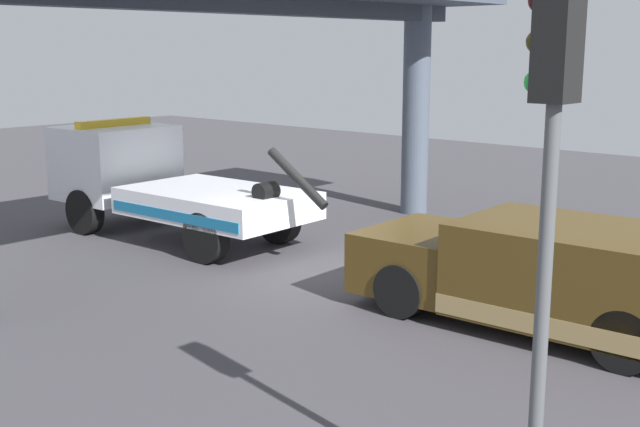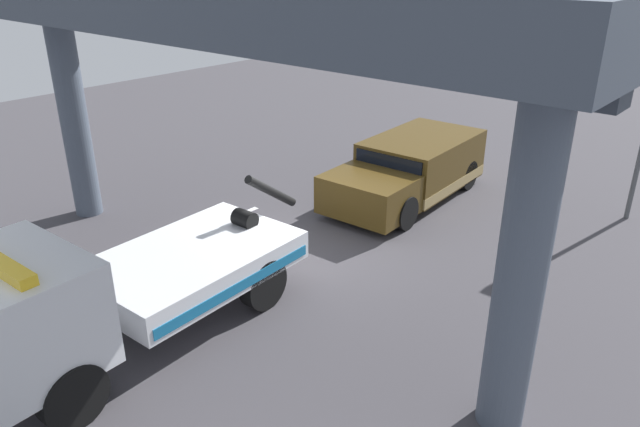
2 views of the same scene
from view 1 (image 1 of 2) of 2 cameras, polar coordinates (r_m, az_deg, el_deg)
name	(u,v)px [view 1 (image 1 of 2)]	position (r m, az deg, el deg)	size (l,w,h in m)	color
ground_plane	(313,273)	(15.04, -0.52, -4.22)	(60.00, 40.00, 0.10)	#423F44
lane_stripe_mid	(397,245)	(16.99, 5.46, -2.23)	(2.60, 0.16, 0.01)	silver
lane_stripe_east	(209,208)	(21.02, -7.79, 0.40)	(2.60, 0.16, 0.01)	silver
tow_truck_white	(156,180)	(18.14, -11.51, 2.33)	(7.30, 2.65, 2.46)	white
towed_van_green	(544,276)	(12.32, 15.50, -4.24)	(5.29, 2.42, 1.58)	#4C3814
traffic_light_near	(549,148)	(6.40, 15.86, 4.44)	(0.39, 0.32, 4.55)	#515456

